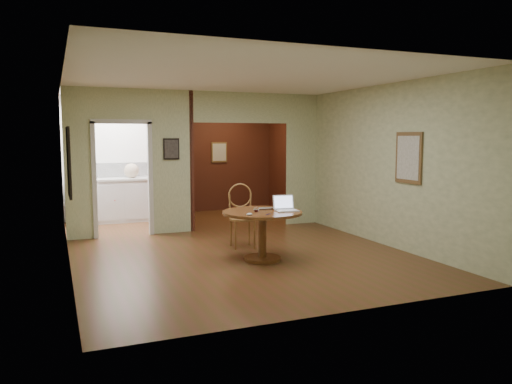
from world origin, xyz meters
name	(u,v)px	position (x,y,z in m)	size (l,w,h in m)	color
floor	(249,259)	(0.00, 0.00, 0.00)	(5.00, 5.00, 0.00)	#4F3416
room_shell	(171,164)	(-0.47, 3.10, 1.29)	(5.20, 7.50, 5.00)	white
dining_table	(262,224)	(0.16, -0.12, 0.55)	(1.18, 1.18, 0.74)	brown
chair	(242,212)	(0.20, 0.87, 0.59)	(0.49, 0.49, 1.05)	#986636
open_laptop	(285,206)	(0.50, -0.20, 0.80)	(0.34, 0.31, 0.23)	silver
closed_laptop	(266,209)	(0.26, -0.01, 0.75)	(0.31, 0.20, 0.02)	#A6A6AA
mouse	(249,214)	(-0.17, -0.45, 0.76)	(0.10, 0.05, 0.04)	silver
wine_glass	(256,209)	(0.04, -0.18, 0.78)	(0.08, 0.08, 0.09)	white
pen	(268,214)	(0.11, -0.45, 0.74)	(0.01, 0.01, 0.14)	#0B0B51
kitchen_cabinet	(120,200)	(-1.35, 4.20, 0.47)	(2.06, 0.60, 0.94)	silver
grocery_bag	(132,171)	(-1.10, 4.20, 1.10)	(0.32, 0.27, 0.32)	#C6AD91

